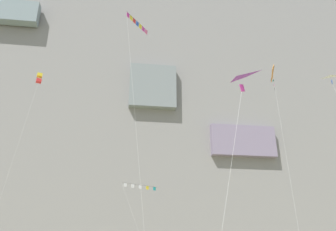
{
  "coord_description": "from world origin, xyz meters",
  "views": [
    {
      "loc": [
        -5.38,
        -8.82,
        2.84
      ],
      "look_at": [
        -1.25,
        21.82,
        15.93
      ],
      "focal_mm": 37.08,
      "sensor_mm": 36.0,
      "label": 1
    }
  ],
  "objects_px": {
    "kite_banner_far_left": "(141,192)",
    "kite_delta_upper_mid": "(237,87)",
    "kite_box_high_center": "(39,79)",
    "kite_delta_mid_right": "(336,89)",
    "kite_banner_near_cliff": "(137,34)",
    "kite_diamond_low_center": "(273,76)"
  },
  "relations": [
    {
      "from": "kite_box_high_center",
      "to": "kite_banner_far_left",
      "type": "bearing_deg",
      "value": -8.75
    },
    {
      "from": "kite_box_high_center",
      "to": "kite_banner_far_left",
      "type": "distance_m",
      "value": 22.2
    },
    {
      "from": "kite_banner_far_left",
      "to": "kite_delta_mid_right",
      "type": "distance_m",
      "value": 26.04
    },
    {
      "from": "kite_banner_far_left",
      "to": "kite_delta_mid_right",
      "type": "xyz_separation_m",
      "value": [
        13.48,
        -21.88,
        4.21
      ]
    },
    {
      "from": "kite_box_high_center",
      "to": "kite_delta_mid_right",
      "type": "relative_size",
      "value": 1.74
    },
    {
      "from": "kite_diamond_low_center",
      "to": "kite_banner_near_cliff",
      "type": "distance_m",
      "value": 14.77
    },
    {
      "from": "kite_delta_upper_mid",
      "to": "kite_diamond_low_center",
      "type": "distance_m",
      "value": 18.22
    },
    {
      "from": "kite_diamond_low_center",
      "to": "kite_banner_near_cliff",
      "type": "relative_size",
      "value": 0.88
    },
    {
      "from": "kite_box_high_center",
      "to": "kite_banner_far_left",
      "type": "relative_size",
      "value": 2.37
    },
    {
      "from": "kite_delta_mid_right",
      "to": "kite_banner_near_cliff",
      "type": "height_order",
      "value": "kite_banner_near_cliff"
    },
    {
      "from": "kite_box_high_center",
      "to": "kite_banner_near_cliff",
      "type": "height_order",
      "value": "kite_box_high_center"
    },
    {
      "from": "kite_banner_far_left",
      "to": "kite_delta_upper_mid",
      "type": "height_order",
      "value": "kite_delta_upper_mid"
    },
    {
      "from": "kite_banner_far_left",
      "to": "kite_delta_upper_mid",
      "type": "xyz_separation_m",
      "value": [
        3.85,
        -26.65,
        1.2
      ]
    },
    {
      "from": "kite_delta_upper_mid",
      "to": "kite_diamond_low_center",
      "type": "bearing_deg",
      "value": 55.96
    },
    {
      "from": "kite_delta_upper_mid",
      "to": "kite_delta_mid_right",
      "type": "height_order",
      "value": "kite_delta_mid_right"
    },
    {
      "from": "kite_box_high_center",
      "to": "kite_banner_far_left",
      "type": "xyz_separation_m",
      "value": [
        14.97,
        -2.31,
        -16.23
      ]
    },
    {
      "from": "kite_diamond_low_center",
      "to": "kite_banner_near_cliff",
      "type": "xyz_separation_m",
      "value": [
        -14.41,
        -1.46,
        2.87
      ]
    },
    {
      "from": "kite_box_high_center",
      "to": "kite_banner_far_left",
      "type": "height_order",
      "value": "kite_box_high_center"
    },
    {
      "from": "kite_diamond_low_center",
      "to": "kite_delta_upper_mid",
      "type": "bearing_deg",
      "value": -124.04
    },
    {
      "from": "kite_delta_mid_right",
      "to": "kite_banner_near_cliff",
      "type": "bearing_deg",
      "value": 155.12
    },
    {
      "from": "kite_banner_near_cliff",
      "to": "kite_box_high_center",
      "type": "bearing_deg",
      "value": 127.86
    },
    {
      "from": "kite_delta_upper_mid",
      "to": "kite_diamond_low_center",
      "type": "xyz_separation_m",
      "value": [
        8.94,
        13.24,
        8.76
      ]
    }
  ]
}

